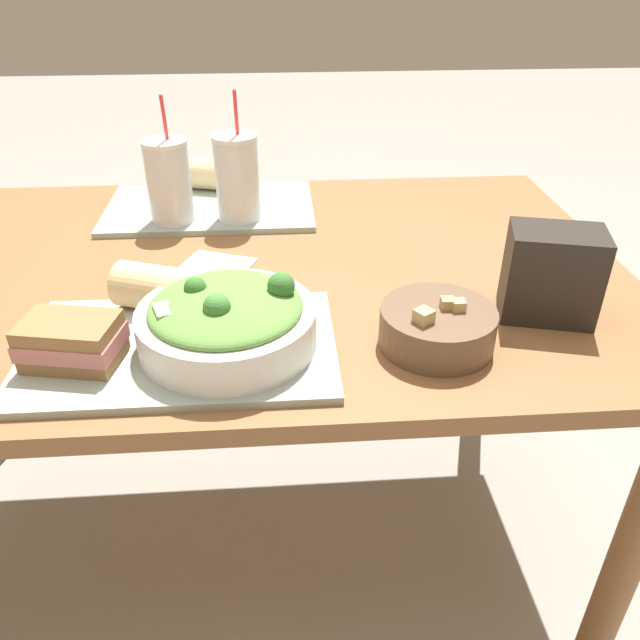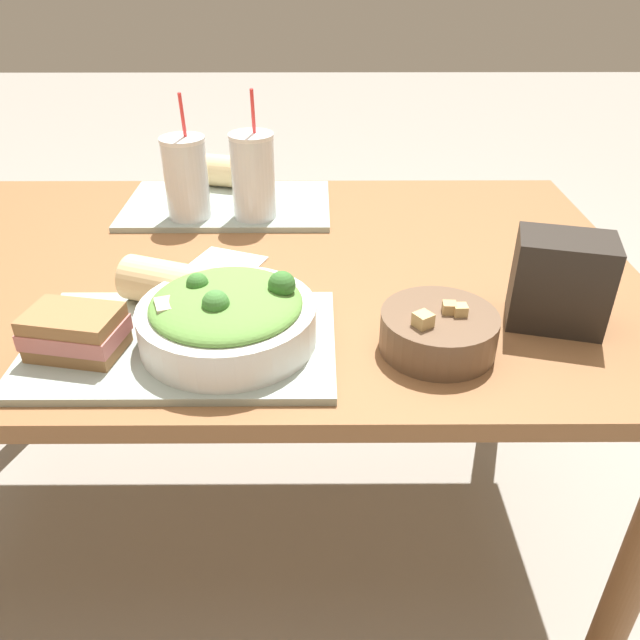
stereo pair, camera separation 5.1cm
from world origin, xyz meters
TOP-DOWN VIEW (x-y plane):
  - ground_plane at (0.00, 0.00)m, footprint 12.00×12.00m
  - dining_table at (0.00, 0.00)m, footprint 1.47×0.89m
  - tray_near at (-0.03, -0.27)m, footprint 0.44×0.28m
  - tray_far at (-0.03, 0.27)m, footprint 0.44×0.28m
  - salad_bowl at (0.04, -0.28)m, footprint 0.25×0.25m
  - soup_bowl at (0.34, -0.28)m, footprint 0.17×0.17m
  - sandwich_near at (-0.17, -0.30)m, footprint 0.14×0.11m
  - baguette_near at (-0.06, -0.18)m, footprint 0.18×0.13m
  - baguette_far at (-0.02, 0.37)m, footprint 0.17×0.11m
  - drink_cup_dark at (-0.10, 0.19)m, footprint 0.09×0.09m
  - drink_cup_red at (0.03, 0.19)m, footprint 0.09×0.09m
  - chip_bag at (0.53, -0.21)m, footprint 0.16×0.13m
  - napkin_folded at (-0.00, -0.00)m, footprint 0.15×0.13m

SIDE VIEW (x-z plane):
  - ground_plane at x=0.00m, z-range 0.00..0.00m
  - dining_table at x=0.00m, z-range 0.28..1.01m
  - napkin_folded at x=0.00m, z-range 0.73..0.74m
  - tray_near at x=-0.03m, z-range 0.73..0.75m
  - tray_far at x=-0.03m, z-range 0.73..0.75m
  - soup_bowl at x=0.34m, z-range 0.73..0.80m
  - sandwich_near at x=-0.17m, z-range 0.75..0.81m
  - baguette_near at x=-0.06m, z-range 0.75..0.82m
  - baguette_far at x=-0.02m, z-range 0.75..0.82m
  - salad_bowl at x=0.04m, z-range 0.74..0.84m
  - chip_bag at x=0.53m, z-range 0.73..0.88m
  - drink_cup_dark at x=-0.10m, z-range 0.70..0.95m
  - drink_cup_red at x=0.03m, z-range 0.70..0.96m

